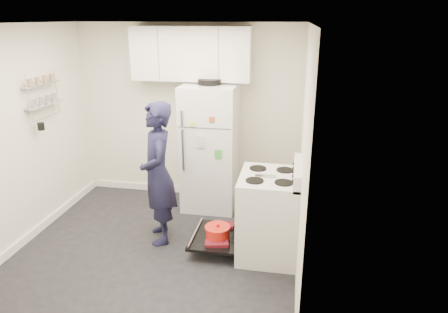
% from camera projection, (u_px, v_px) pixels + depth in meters
% --- Properties ---
extents(room, '(3.21, 3.21, 2.51)m').
position_uv_depth(room, '(149.00, 150.00, 4.30)').
color(room, black).
rests_on(room, ground).
extents(electric_range, '(0.66, 0.76, 1.10)m').
position_uv_depth(electric_range, '(268.00, 216.00, 4.44)').
color(electric_range, silver).
rests_on(electric_range, ground).
extents(open_oven_door, '(0.55, 0.70, 0.22)m').
position_uv_depth(open_oven_door, '(217.00, 234.00, 4.60)').
color(open_oven_door, black).
rests_on(open_oven_door, ground).
extents(refrigerator, '(0.72, 0.74, 1.80)m').
position_uv_depth(refrigerator, '(210.00, 147.00, 5.47)').
color(refrigerator, white).
rests_on(refrigerator, ground).
extents(upper_cabinets, '(1.60, 0.33, 0.70)m').
position_uv_depth(upper_cabinets, '(191.00, 54.00, 5.28)').
color(upper_cabinets, silver).
rests_on(upper_cabinets, room).
extents(wall_shelf_rack, '(0.14, 0.60, 0.61)m').
position_uv_depth(wall_shelf_rack, '(43.00, 94.00, 4.82)').
color(wall_shelf_rack, '#B2B2B7').
rests_on(wall_shelf_rack, room).
extents(person, '(0.61, 0.73, 1.69)m').
position_uv_depth(person, '(158.00, 174.00, 4.61)').
color(person, black).
rests_on(person, ground).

